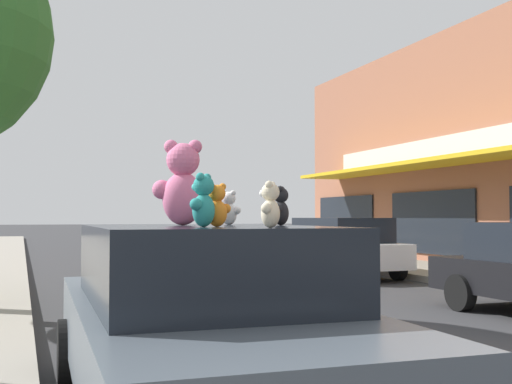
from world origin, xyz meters
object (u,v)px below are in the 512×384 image
object	(u,v)px
teddy_bear_black	(281,206)
teddy_bear_orange	(217,206)
teddy_bear_cream	(270,205)
parked_car_far_right	(341,245)
teddy_bear_white	(229,208)
teddy_bear_giant	(183,184)
teddy_bear_teal	(203,201)
plush_art_car	(202,319)

from	to	relation	value
teddy_bear_black	teddy_bear_orange	distance (m)	0.90
teddy_bear_cream	teddy_bear_orange	bearing A→B (deg)	-129.26
parked_car_far_right	teddy_bear_white	bearing A→B (deg)	-122.36
teddy_bear_black	teddy_bear_orange	size ratio (longest dim) A/B	1.05
teddy_bear_giant	teddy_bear_black	bearing A→B (deg)	174.28
teddy_bear_orange	parked_car_far_right	world-z (taller)	teddy_bear_orange
teddy_bear_teal	parked_car_far_right	size ratio (longest dim) A/B	0.09
plush_art_car	teddy_bear_cream	world-z (taller)	teddy_bear_cream
plush_art_car	teddy_bear_white	world-z (taller)	teddy_bear_white
teddy_bear_white	parked_car_far_right	xyz separation A→B (m)	(6.25, 9.87, -0.83)
teddy_bear_white	parked_car_far_right	distance (m)	11.71
teddy_bear_orange	plush_art_car	bearing A→B (deg)	-103.50
teddy_bear_white	teddy_bear_black	bearing A→B (deg)	-173.88
teddy_bear_white	teddy_bear_teal	bearing A→B (deg)	114.63
teddy_bear_giant	teddy_bear_white	distance (m)	0.45
teddy_bear_black	parked_car_far_right	world-z (taller)	teddy_bear_black
teddy_bear_black	parked_car_far_right	size ratio (longest dim) A/B	0.08
teddy_bear_black	teddy_bear_cream	distance (m)	1.25
plush_art_car	teddy_bear_black	bearing A→B (deg)	4.29
teddy_bear_black	teddy_bear_cream	bearing A→B (deg)	5.13
teddy_bear_giant	parked_car_far_right	xyz separation A→B (m)	(6.66, 9.87, -1.03)
teddy_bear_teal	teddy_bear_white	distance (m)	1.09
teddy_bear_giant	plush_art_car	bearing A→B (deg)	118.97
teddy_bear_giant	teddy_bear_black	size ratio (longest dim) A/B	2.20
plush_art_car	teddy_bear_cream	size ratio (longest dim) A/B	15.94
teddy_bear_white	teddy_bear_cream	xyz separation A→B (m)	(-0.20, -1.47, -0.00)
plush_art_car	teddy_bear_teal	size ratio (longest dim) A/B	12.70
teddy_bear_black	teddy_bear_giant	bearing A→B (deg)	-83.98
teddy_bear_cream	parked_car_far_right	size ratio (longest dim) A/B	0.07
teddy_bear_giant	teddy_bear_orange	size ratio (longest dim) A/B	2.31
teddy_bear_giant	parked_car_far_right	bearing A→B (deg)	-105.23
teddy_bear_black	teddy_bear_white	distance (m)	0.48
teddy_bear_giant	parked_car_far_right	distance (m)	11.95
teddy_bear_teal	teddy_bear_white	world-z (taller)	teddy_bear_teal
plush_art_car	teddy_bear_teal	bearing A→B (deg)	-103.24
teddy_bear_teal	teddy_bear_black	world-z (taller)	teddy_bear_teal
plush_art_car	teddy_bear_white	bearing A→B (deg)	49.52
teddy_bear_teal	teddy_bear_cream	world-z (taller)	teddy_bear_teal
teddy_bear_orange	teddy_bear_cream	distance (m)	0.60
teddy_bear_teal	teddy_bear_black	distance (m)	1.04
teddy_bear_teal	parked_car_far_right	distance (m)	12.79
teddy_bear_white	teddy_bear_orange	bearing A→B (deg)	118.96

